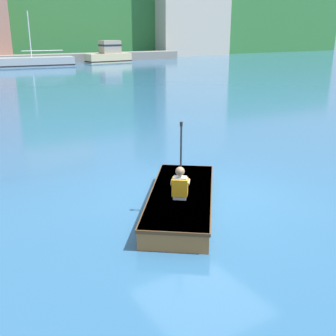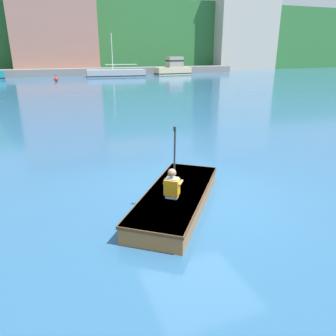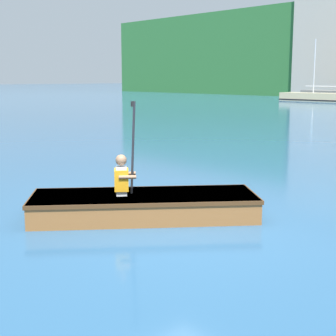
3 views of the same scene
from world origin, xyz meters
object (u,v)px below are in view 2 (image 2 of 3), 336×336
Objects in this scene: rowboat_foreground at (177,197)px; person_paddler at (172,184)px; channel_buoy at (56,79)px; moored_boat_dock_center_near at (173,68)px; moored_boat_dock_west_inner at (116,73)px.

person_paddler reaches higher than rowboat_foreground.
channel_buoy is (-0.75, 32.69, -0.44)m from person_paddler.
moored_boat_dock_center_near reaches higher than person_paddler.
moored_boat_dock_center_near is 3.59× the size of person_paddler.
person_paddler is at bearing -100.24° from moored_boat_dock_west_inner.
person_paddler is (-0.23, -0.30, 0.45)m from rowboat_foreground.
moored_boat_dock_center_near is (8.30, 1.43, 0.44)m from moored_boat_dock_west_inner.
rowboat_foreground is at bearing -88.28° from channel_buoy.
moored_boat_dock_west_inner is at bearing 79.76° from person_paddler.
moored_boat_dock_west_inner is 10.23× the size of channel_buoy.
person_paddler is at bearing -127.08° from rowboat_foreground.
moored_boat_dock_west_inner reaches higher than channel_buoy.
moored_boat_dock_west_inner is 8.43m from moored_boat_dock_center_near.
moored_boat_dock_west_inner is 37.15m from person_paddler.
rowboat_foreground is at bearing -111.28° from moored_boat_dock_center_near.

